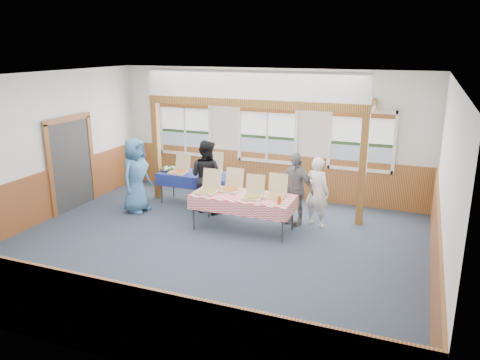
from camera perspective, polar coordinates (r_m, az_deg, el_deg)
name	(u,v)px	position (r m, az deg, el deg)	size (l,w,h in m)	color
floor	(210,247)	(9.10, -3.72, -8.12)	(8.00, 8.00, 0.00)	#293543
ceiling	(206,77)	(8.31, -4.13, 12.42)	(8.00, 8.00, 0.00)	white
wall_back	(268,134)	(11.75, 3.41, 5.67)	(8.00, 8.00, 0.00)	silver
wall_front	(79,237)	(5.77, -18.99, -6.54)	(8.00, 8.00, 0.00)	silver
wall_left	(38,149)	(10.86, -23.41, 3.48)	(8.00, 8.00, 0.00)	silver
wall_right	(445,190)	(7.80, 23.73, -1.15)	(8.00, 8.00, 0.00)	silver
wainscot_back	(267,174)	(11.96, 3.29, 0.70)	(7.98, 0.05, 1.10)	brown
wainscot_front	(89,315)	(6.25, -17.94, -15.40)	(7.98, 0.05, 1.10)	brown
wainscot_left	(45,196)	(11.10, -22.71, -1.81)	(0.05, 6.98, 1.10)	brown
wainscot_right	(435,253)	(8.15, 22.72, -8.20)	(0.05, 6.98, 1.10)	brown
cased_opening	(71,165)	(11.59, -19.89, 1.78)	(0.06, 1.30, 2.10)	#303030
window_left	(185,125)	(12.59, -6.70, 6.66)	(1.56, 0.10, 1.46)	white
window_mid	(267,131)	(11.70, 3.35, 6.01)	(1.56, 0.10, 1.46)	white
window_right	(362,137)	(11.21, 14.63, 5.07)	(1.56, 0.10, 1.46)	white
post_left	(157,151)	(11.80, -10.12, 3.50)	(0.15, 0.15, 2.40)	#563213
post_right	(363,170)	(10.17, 14.72, 1.18)	(0.15, 0.15, 2.40)	#563213
cross_beam	(252,103)	(10.49, 1.42, 9.34)	(5.15, 0.18, 0.18)	#563213
table_left	(196,176)	(11.32, -5.37, 0.54)	(1.86, 0.96, 0.76)	#303030
table_right	(243,198)	(9.64, 0.38, -2.15)	(2.23, 1.27, 0.76)	#303030
pizza_box_a	(179,170)	(11.38, -7.42, 1.20)	(0.40, 0.49, 0.43)	tan
pizza_box_b	(212,170)	(11.29, -3.45, 1.20)	(0.49, 0.57, 0.47)	tan
pizza_box_c	(208,189)	(9.80, -3.92, -1.15)	(0.42, 0.51, 0.46)	tan
pizza_box_d	(231,188)	(9.90, -1.11, -0.95)	(0.42, 0.50, 0.44)	tan
pizza_box_e	(253,195)	(9.45, 1.60, -1.79)	(0.44, 0.52, 0.43)	tan
pizza_box_f	(275,194)	(9.53, 4.33, -1.68)	(0.41, 0.50, 0.44)	tan
veggie_tray	(169,169)	(11.65, -8.68, 1.32)	(0.42, 0.42, 0.09)	black
drink_glass	(279,200)	(9.12, 4.80, -2.47)	(0.07, 0.07, 0.15)	brown
woman_white	(317,192)	(9.99, 9.36, -1.44)	(0.55, 0.36, 1.50)	white
woman_black	(206,176)	(10.71, -4.12, 0.44)	(0.82, 0.64, 1.69)	black
man_blue	(136,175)	(10.94, -12.59, 0.56)	(0.85, 0.55, 1.73)	teal
person_grey	(295,189)	(10.04, 6.72, -1.04)	(0.92, 0.38, 1.57)	slate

